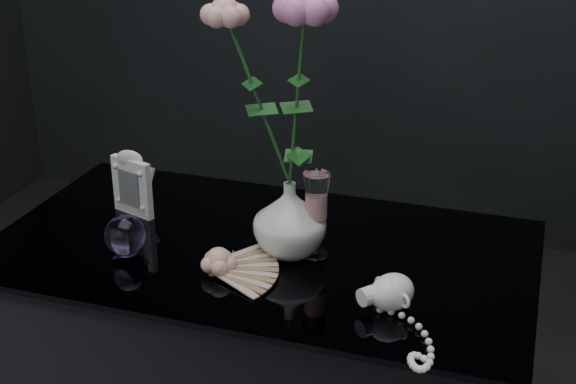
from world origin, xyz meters
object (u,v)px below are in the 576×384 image
(vase, at_px, (290,219))
(paperweight, at_px, (125,235))
(wine_glass, at_px, (316,215))
(picture_frame, at_px, (132,182))
(loose_rose, at_px, (219,260))
(pearl_jar, at_px, (392,291))

(vase, height_order, paperweight, vase)
(wine_glass, relative_size, paperweight, 2.15)
(wine_glass, relative_size, picture_frame, 1.17)
(paperweight, bearing_deg, wine_glass, 17.19)
(wine_glass, relative_size, loose_rose, 1.15)
(vase, bearing_deg, loose_rose, -131.18)
(pearl_jar, bearing_deg, loose_rose, -144.09)
(wine_glass, bearing_deg, paperweight, -162.81)
(picture_frame, xyz_separation_m, paperweight, (0.07, -0.16, -0.03))
(pearl_jar, bearing_deg, paperweight, -144.13)
(wine_glass, xyz_separation_m, loose_rose, (-0.15, -0.12, -0.06))
(paperweight, xyz_separation_m, loose_rose, (0.20, -0.01, -0.01))
(wine_glass, distance_m, picture_frame, 0.42)
(picture_frame, xyz_separation_m, pearl_jar, (0.59, -0.20, -0.04))
(paperweight, bearing_deg, vase, 18.78)
(picture_frame, distance_m, paperweight, 0.18)
(vase, bearing_deg, pearl_jar, -30.57)
(vase, bearing_deg, picture_frame, 170.32)
(wine_glass, distance_m, pearl_jar, 0.23)
(paperweight, bearing_deg, picture_frame, 113.48)
(loose_rose, bearing_deg, vase, 41.76)
(vase, relative_size, loose_rose, 1.00)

